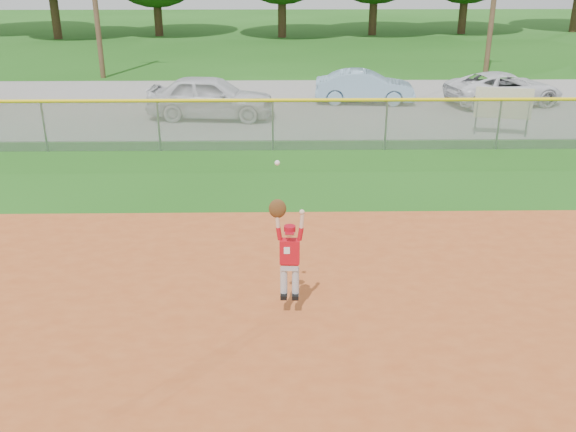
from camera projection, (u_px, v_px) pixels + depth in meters
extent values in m
plane|color=#1B5112|center=(270.00, 337.00, 9.84)|extent=(120.00, 120.00, 0.00)
cube|color=gray|center=(274.00, 105.00, 24.61)|extent=(44.00, 10.00, 0.03)
imported|color=silver|center=(211.00, 97.00, 22.38)|extent=(4.54, 2.19, 1.49)
imported|color=#7FA3BE|center=(365.00, 87.00, 24.67)|extent=(3.87, 1.62, 1.24)
imported|color=silver|center=(504.00, 89.00, 24.38)|extent=(4.76, 2.97, 1.23)
cylinder|color=gray|center=(476.00, 117.00, 20.46)|extent=(0.06, 0.06, 1.17)
cylinder|color=gray|center=(527.00, 120.00, 20.13)|extent=(0.06, 0.06, 1.17)
cube|color=#F5EBC9|center=(503.00, 103.00, 20.11)|extent=(1.71, 0.47, 0.97)
cube|color=gray|center=(273.00, 126.00, 18.79)|extent=(40.00, 0.03, 1.50)
cylinder|color=yellow|center=(272.00, 100.00, 18.50)|extent=(40.00, 0.10, 0.10)
cylinder|color=gray|center=(44.00, 127.00, 18.68)|extent=(0.06, 0.06, 1.50)
cylinder|color=gray|center=(159.00, 126.00, 18.73)|extent=(0.06, 0.06, 1.50)
cylinder|color=gray|center=(273.00, 126.00, 18.79)|extent=(0.06, 0.06, 1.50)
cylinder|color=gray|center=(386.00, 125.00, 18.84)|extent=(0.06, 0.06, 1.50)
cylinder|color=gray|center=(499.00, 125.00, 18.90)|extent=(0.06, 0.06, 1.50)
cylinder|color=#422D1C|center=(54.00, 4.00, 42.49)|extent=(0.56, 0.56, 4.43)
cylinder|color=#422D1C|center=(157.00, 5.00, 44.18)|extent=(0.56, 0.56, 4.11)
cylinder|color=#422D1C|center=(282.00, 2.00, 43.27)|extent=(0.56, 0.56, 4.64)
cylinder|color=silver|center=(284.00, 282.00, 10.28)|extent=(0.12, 0.12, 0.52)
cylinder|color=silver|center=(296.00, 282.00, 10.27)|extent=(0.12, 0.12, 0.52)
cube|color=black|center=(284.00, 295.00, 10.34)|extent=(0.12, 0.21, 0.07)
cube|color=black|center=(295.00, 295.00, 10.33)|extent=(0.12, 0.21, 0.07)
cube|color=silver|center=(290.00, 266.00, 10.17)|extent=(0.28, 0.16, 0.10)
cube|color=maroon|center=(290.00, 262.00, 10.14)|extent=(0.29, 0.17, 0.04)
cube|color=red|center=(290.00, 251.00, 10.07)|extent=(0.32, 0.18, 0.40)
cube|color=white|center=(287.00, 251.00, 9.97)|extent=(0.09, 0.01, 0.11)
sphere|color=beige|center=(290.00, 231.00, 9.94)|extent=(0.19, 0.19, 0.18)
cylinder|color=#A70A19|center=(290.00, 228.00, 9.92)|extent=(0.19, 0.19, 0.08)
cube|color=#A70A19|center=(290.00, 233.00, 9.85)|extent=(0.14, 0.11, 0.02)
cylinder|color=red|center=(279.00, 233.00, 9.96)|extent=(0.11, 0.08, 0.22)
cylinder|color=beige|center=(278.00, 220.00, 9.87)|extent=(0.08, 0.07, 0.23)
ellipsoid|color=#4C2D14|center=(278.00, 209.00, 9.80)|extent=(0.28, 0.14, 0.31)
sphere|color=white|center=(277.00, 163.00, 9.52)|extent=(0.08, 0.08, 0.08)
cylinder|color=red|center=(300.00, 234.00, 9.95)|extent=(0.11, 0.08, 0.22)
cylinder|color=beige|center=(302.00, 221.00, 9.86)|extent=(0.08, 0.07, 0.23)
sphere|color=beige|center=(302.00, 212.00, 9.81)|extent=(0.09, 0.09, 0.08)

